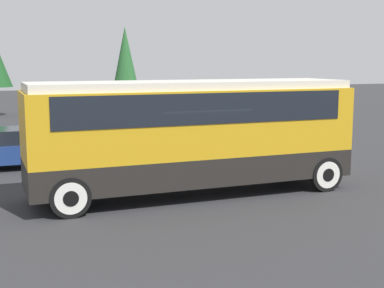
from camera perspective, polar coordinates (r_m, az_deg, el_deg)
ground_plane at (r=15.36m, az=0.00°, el=-5.35°), size 120.00×120.00×0.00m
tour_bus at (r=15.04m, az=0.34°, el=1.81°), size 9.15×2.50×3.22m
parked_car_near at (r=20.11m, az=-17.46°, el=-0.33°), size 4.46×1.98×1.40m
parked_car_mid at (r=22.64m, az=-5.60°, el=1.15°), size 4.21×1.82×1.53m
tree_left at (r=42.67m, az=-7.13°, el=9.05°), size 2.02×2.02×6.44m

